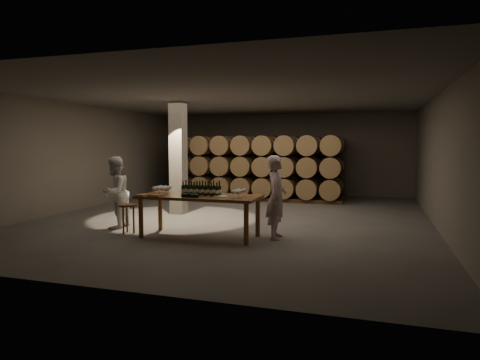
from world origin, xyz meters
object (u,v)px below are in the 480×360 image
(plate, at_px, (221,196))
(person_woman, at_px, (115,192))
(bottle_cluster, at_px, (201,190))
(stool, at_px, (128,210))
(person_man, at_px, (276,197))
(tasting_table, at_px, (199,200))
(notebook_near, at_px, (156,195))

(plate, relative_size, person_woman, 0.17)
(bottle_cluster, distance_m, plate, 0.50)
(stool, xyz_separation_m, person_man, (3.28, 0.51, 0.34))
(tasting_table, bearing_deg, person_man, 12.07)
(bottle_cluster, height_order, person_man, person_man)
(bottle_cluster, bearing_deg, person_man, 11.61)
(tasting_table, xyz_separation_m, stool, (-1.67, -0.16, -0.26))
(bottle_cluster, bearing_deg, plate, -10.29)
(plate, relative_size, notebook_near, 1.03)
(notebook_near, distance_m, person_man, 2.55)
(bottle_cluster, xyz_separation_m, person_man, (1.58, 0.32, -0.13))
(notebook_near, bearing_deg, bottle_cluster, 32.01)
(notebook_near, bearing_deg, tasting_table, 31.74)
(bottle_cluster, height_order, stool, bottle_cluster)
(stool, xyz_separation_m, person_woman, (-0.64, 0.47, 0.32))
(bottle_cluster, bearing_deg, tasting_table, -148.49)
(tasting_table, relative_size, person_man, 1.48)
(bottle_cluster, relative_size, plate, 3.02)
(tasting_table, height_order, bottle_cluster, bottle_cluster)
(tasting_table, xyz_separation_m, person_woman, (-2.31, 0.31, 0.06))
(plate, distance_m, person_woman, 2.85)
(plate, height_order, person_woman, person_woman)
(notebook_near, height_order, person_man, person_man)
(plate, height_order, stool, plate)
(stool, bearing_deg, bottle_cluster, 6.07)
(bottle_cluster, relative_size, stool, 1.31)
(stool, height_order, person_woman, person_woman)
(plate, height_order, person_man, person_man)
(person_woman, bearing_deg, bottle_cluster, 80.07)
(tasting_table, bearing_deg, person_woman, 172.42)
(bottle_cluster, xyz_separation_m, notebook_near, (-0.87, -0.41, -0.10))
(plate, distance_m, stool, 2.22)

